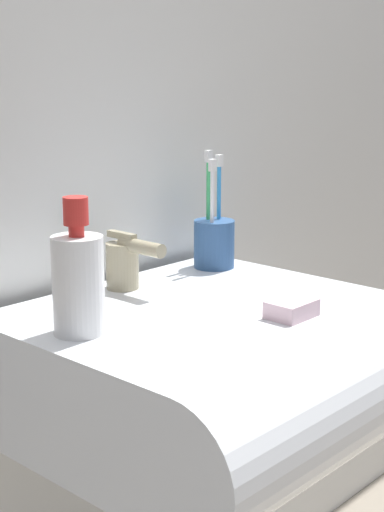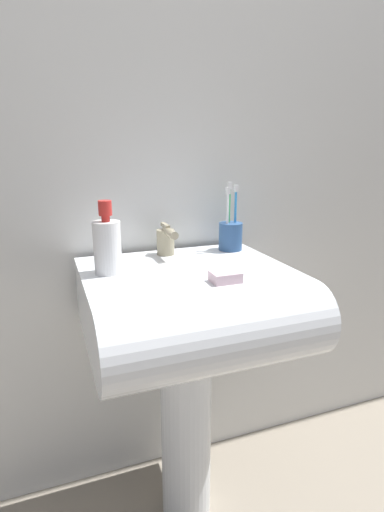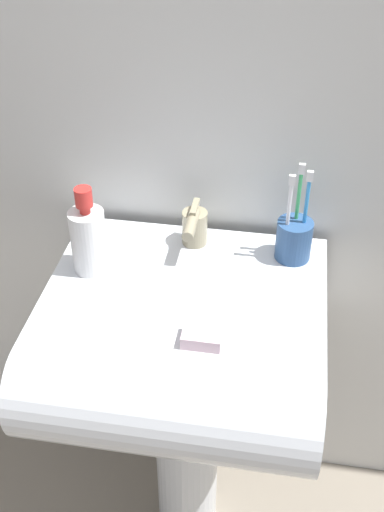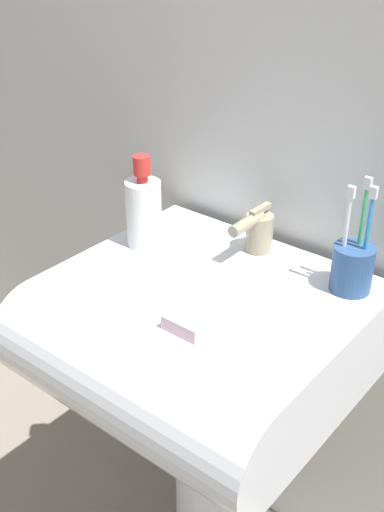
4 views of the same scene
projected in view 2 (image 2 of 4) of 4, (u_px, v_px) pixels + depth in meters
name	position (u px, v px, depth m)	size (l,w,h in m)	color
ground_plane	(186.00, 506.00, 1.23)	(6.00, 6.00, 0.00)	gray
wall_back	(156.00, 98.00, 1.13)	(5.00, 0.05, 2.40)	silver
sink_pedestal	(186.00, 425.00, 1.15)	(0.14, 0.14, 0.59)	white
sink_basin	(194.00, 309.00, 0.99)	(0.52, 0.49, 0.18)	white
faucet	(166.00, 240.00, 1.13)	(0.05, 0.11, 0.09)	tan
toothbrush_cup	(231.00, 235.00, 1.19)	(0.07, 0.07, 0.20)	#2D5184
soap_bottle	(107.00, 245.00, 0.97)	(0.07, 0.07, 0.18)	white
bar_soap	(225.00, 277.00, 0.92)	(0.07, 0.05, 0.02)	silver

